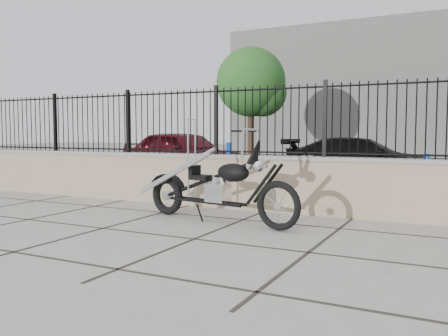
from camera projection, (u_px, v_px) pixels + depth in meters
name	position (u px, v px, depth m)	size (l,w,h in m)	color
ground_plane	(194.00, 239.00, 6.04)	(90.00, 90.00, 0.00)	#99968E
parking_lot	(369.00, 170.00, 17.16)	(30.00, 30.00, 0.00)	black
retaining_wall	(267.00, 183.00, 8.22)	(14.00, 0.36, 0.96)	gray
iron_fence	(267.00, 121.00, 8.14)	(14.00, 0.08, 1.20)	black
background_building	(411.00, 90.00, 29.31)	(22.00, 6.00, 8.00)	beige
chopper_motorcycle	(215.00, 169.00, 7.17)	(2.67, 0.47, 1.60)	black
car_red	(184.00, 154.00, 14.13)	(1.70, 4.22, 1.44)	#4D0B14
car_black	(362.00, 160.00, 12.89)	(1.72, 4.23, 1.23)	black
bollard_a	(229.00, 166.00, 11.38)	(0.13, 0.13, 1.12)	#0B5CA8
bollard_b	(426.00, 177.00, 9.43)	(0.11, 0.11, 0.94)	#0D39CB
tree_left	(251.00, 79.00, 22.72)	(3.32, 3.32, 5.60)	#382619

